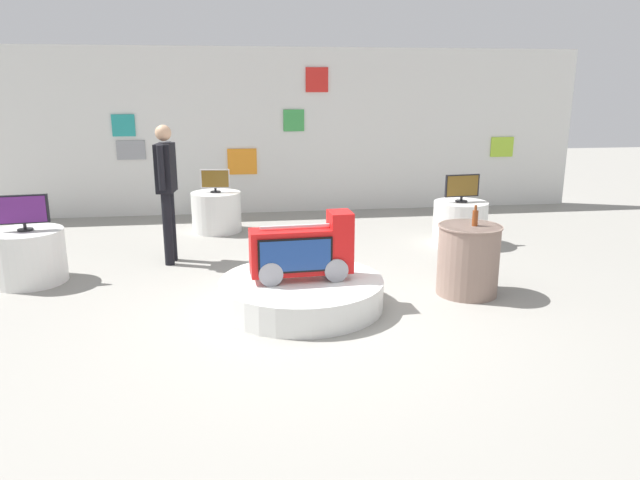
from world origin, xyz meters
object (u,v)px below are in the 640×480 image
object	(u,v)px
main_display_pedestal	(302,293)
tv_on_right_rear	(215,180)
bottle_on_side_table	(475,217)
tv_on_left_rear	(462,187)
novelty_firetruck_tv	(303,253)
tv_on_center_rear	(23,211)
display_pedestal_left_rear	(460,223)
shopper_browsing_near_truck	(166,183)
side_table_round	(468,259)
display_pedestal_center_rear	(29,256)
display_pedestal_right_rear	(216,212)

from	to	relation	value
main_display_pedestal	tv_on_right_rear	distance (m)	3.66
main_display_pedestal	bottle_on_side_table	bearing A→B (deg)	3.53
tv_on_left_rear	novelty_firetruck_tv	bearing A→B (deg)	-139.29
novelty_firetruck_tv	tv_on_center_rear	bearing A→B (deg)	158.12
display_pedestal_left_rear	tv_on_center_rear	world-z (taller)	tv_on_center_rear
main_display_pedestal	tv_on_left_rear	size ratio (longest dim) A/B	3.31
novelty_firetruck_tv	bottle_on_side_table	bearing A→B (deg)	3.73
shopper_browsing_near_truck	side_table_round	bearing A→B (deg)	-26.64
display_pedestal_center_rear	display_pedestal_left_rear	bearing A→B (deg)	9.59
novelty_firetruck_tv	display_pedestal_left_rear	xyz separation A→B (m)	(2.54, 2.19, -0.27)
display_pedestal_center_rear	shopper_browsing_near_truck	world-z (taller)	shopper_browsing_near_truck
novelty_firetruck_tv	tv_on_right_rear	distance (m)	3.62
display_pedestal_right_rear	side_table_round	size ratio (longest dim) A/B	1.00
display_pedestal_left_rear	tv_on_right_rear	distance (m)	3.78
novelty_firetruck_tv	bottle_on_side_table	distance (m)	1.90
tv_on_left_rear	display_pedestal_center_rear	bearing A→B (deg)	-170.46
display_pedestal_left_rear	main_display_pedestal	bearing A→B (deg)	-139.51
tv_on_left_rear	shopper_browsing_near_truck	xyz separation A→B (m)	(-4.06, -0.36, 0.20)
main_display_pedestal	novelty_firetruck_tv	distance (m)	0.43
novelty_firetruck_tv	tv_on_right_rear	size ratio (longest dim) A/B	2.34
bottle_on_side_table	display_pedestal_left_rear	bearing A→B (deg)	72.23
display_pedestal_center_rear	shopper_browsing_near_truck	xyz separation A→B (m)	(1.55, 0.58, 0.73)
display_pedestal_left_rear	side_table_round	world-z (taller)	side_table_round
display_pedestal_left_rear	tv_on_right_rear	xyz separation A→B (m)	(-3.52, 1.29, 0.51)
display_pedestal_left_rear	display_pedestal_right_rear	distance (m)	3.75
display_pedestal_left_rear	tv_on_right_rear	size ratio (longest dim) A/B	1.71
tv_on_center_rear	tv_on_right_rear	size ratio (longest dim) A/B	1.23
main_display_pedestal	display_pedestal_right_rear	size ratio (longest dim) A/B	2.20
novelty_firetruck_tv	display_pedestal_right_rear	xyz separation A→B (m)	(-0.98, 3.48, -0.27)
bottle_on_side_table	main_display_pedestal	bearing A→B (deg)	-176.47
tv_on_right_rear	shopper_browsing_near_truck	distance (m)	1.75
tv_on_left_rear	side_table_round	distance (m)	2.21
display_pedestal_right_rear	tv_on_left_rear	bearing A→B (deg)	-20.20
novelty_firetruck_tv	display_pedestal_center_rear	bearing A→B (deg)	158.04
tv_on_left_rear	shopper_browsing_near_truck	size ratio (longest dim) A/B	0.29
shopper_browsing_near_truck	bottle_on_side_table	bearing A→B (deg)	-26.58
display_pedestal_center_rear	main_display_pedestal	bearing A→B (deg)	-21.99
display_pedestal_right_rear	display_pedestal_left_rear	bearing A→B (deg)	-20.14
tv_on_center_rear	side_table_round	world-z (taller)	tv_on_center_rear
tv_on_left_rear	tv_on_center_rear	xyz separation A→B (m)	(-5.61, -0.95, 0.01)
main_display_pedestal	side_table_round	xyz separation A→B (m)	(1.85, 0.13, 0.25)
display_pedestal_left_rear	tv_on_right_rear	bearing A→B (deg)	159.92
tv_on_right_rear	display_pedestal_right_rear	bearing A→B (deg)	95.93
display_pedestal_right_rear	bottle_on_side_table	bearing A→B (deg)	-49.60
tv_on_left_rear	display_pedestal_right_rear	size ratio (longest dim) A/B	0.66
novelty_firetruck_tv	display_pedestal_right_rear	world-z (taller)	novelty_firetruck_tv
main_display_pedestal	display_pedestal_left_rear	xyz separation A→B (m)	(2.56, 2.18, 0.16)
tv_on_center_rear	bottle_on_side_table	bearing A→B (deg)	-12.67
display_pedestal_left_rear	shopper_browsing_near_truck	xyz separation A→B (m)	(-4.06, -0.36, 0.73)
display_pedestal_center_rear	display_pedestal_right_rear	world-z (taller)	same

